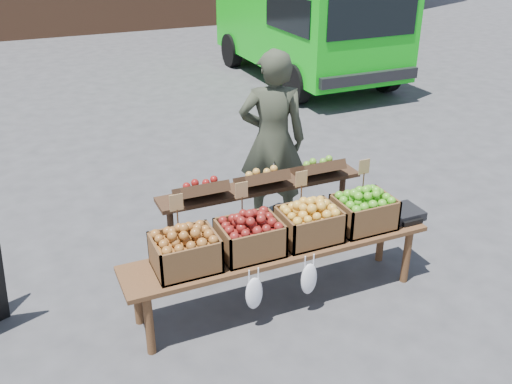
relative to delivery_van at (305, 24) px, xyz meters
name	(u,v)px	position (x,y,z in m)	size (l,w,h in m)	color
ground	(283,279)	(-3.61, -6.41, -1.10)	(80.00, 80.00, 0.00)	#404043
delivery_van	(305,24)	(0.00, 0.00, 0.00)	(2.25, 4.92, 2.20)	#0CD015
vendor	(273,141)	(-3.23, -5.34, -0.14)	(0.70, 0.46, 1.92)	#333829
back_table	(261,211)	(-3.64, -5.96, -0.58)	(2.10, 0.44, 1.04)	#382315
display_bench	(279,274)	(-3.79, -6.68, -0.82)	(2.70, 0.56, 0.57)	#55351D
crate_golden_apples	(185,252)	(-4.62, -6.68, -0.39)	(0.50, 0.40, 0.28)	#AA6930
crate_russet_pears	(250,238)	(-4.07, -6.68, -0.39)	(0.50, 0.40, 0.28)	maroon
crate_red_apples	(309,225)	(-3.52, -6.68, -0.39)	(0.50, 0.40, 0.28)	yellow
crate_green_apples	(364,212)	(-2.97, -6.68, -0.39)	(0.50, 0.40, 0.28)	#449722
weighing_scale	(402,213)	(-2.54, -6.68, -0.49)	(0.34, 0.30, 0.08)	black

